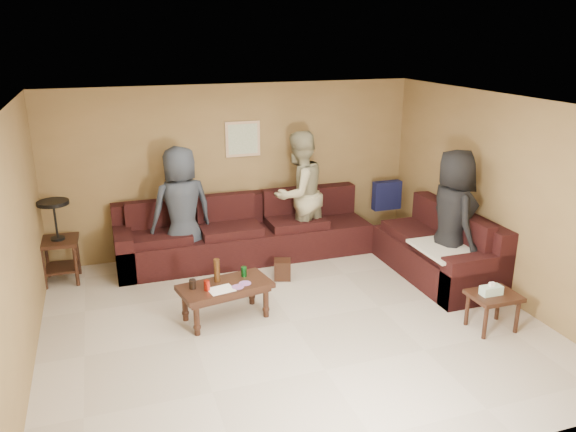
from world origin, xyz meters
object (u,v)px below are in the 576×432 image
at_px(person_left, 182,210).
at_px(person_middle, 299,194).
at_px(end_table_left, 58,240).
at_px(side_table_right, 493,298).
at_px(waste_bin, 282,269).
at_px(sectional_sofa, 310,243).
at_px(coffee_table, 225,289).
at_px(person_right, 452,219).

bearing_deg(person_left, person_middle, 170.14).
relative_size(end_table_left, person_middle, 0.61).
height_order(side_table_right, waste_bin, side_table_right).
bearing_deg(side_table_right, sectional_sofa, 117.87).
xyz_separation_m(waste_bin, person_left, (-1.20, 0.76, 0.75)).
relative_size(coffee_table, end_table_left, 1.00).
bearing_deg(sectional_sofa, waste_bin, -146.92).
height_order(coffee_table, person_middle, person_middle).
distance_m(end_table_left, person_middle, 3.37).
height_order(sectional_sofa, side_table_right, sectional_sofa).
relative_size(end_table_left, person_right, 0.62).
bearing_deg(person_right, person_middle, 48.81).
bearing_deg(waste_bin, end_table_left, 162.87).
xyz_separation_m(person_left, person_middle, (1.73, 0.05, 0.05)).
relative_size(coffee_table, person_right, 0.62).
height_order(person_left, person_right, person_right).
distance_m(side_table_right, person_right, 1.32).
xyz_separation_m(coffee_table, person_middle, (1.50, 1.66, 0.56)).
bearing_deg(coffee_table, person_middle, 47.78).
bearing_deg(sectional_sofa, side_table_right, -62.13).
xyz_separation_m(sectional_sofa, end_table_left, (-3.36, 0.52, 0.27)).
xyz_separation_m(side_table_right, person_right, (0.22, 1.19, 0.53)).
distance_m(waste_bin, person_right, 2.33).
bearing_deg(side_table_right, person_middle, 114.06).
bearing_deg(waste_bin, coffee_table, -139.22).
bearing_deg(person_right, waste_bin, 74.00).
xyz_separation_m(waste_bin, person_right, (2.02, -0.85, 0.78)).
xyz_separation_m(person_left, person_right, (3.22, -1.61, 0.03)).
bearing_deg(person_middle, person_left, -24.28).
height_order(end_table_left, waste_bin, end_table_left).
relative_size(end_table_left, side_table_right, 1.95).
bearing_deg(waste_bin, person_left, 147.75).
bearing_deg(side_table_right, person_right, 79.51).
bearing_deg(end_table_left, person_left, -3.96).
relative_size(side_table_right, person_right, 0.32).
height_order(waste_bin, person_middle, person_middle).
relative_size(sectional_sofa, person_left, 2.64).
distance_m(end_table_left, person_left, 1.65).
bearing_deg(coffee_table, person_right, -0.18).
relative_size(sectional_sofa, waste_bin, 17.44).
bearing_deg(waste_bin, side_table_right, -48.62).
bearing_deg(person_middle, end_table_left, -27.07).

